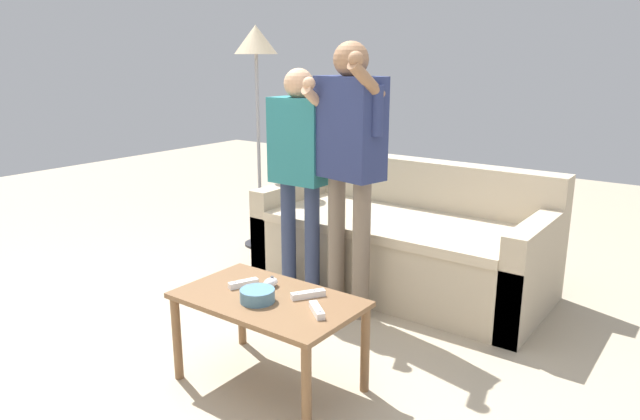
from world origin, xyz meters
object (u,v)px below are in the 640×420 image
object	(u,v)px
snack_bowl	(257,295)
player_center	(350,149)
couch	(403,244)
coffee_table	(268,310)
game_remote_nunchuk	(271,283)
game_remote_wand_spare	(243,284)
game_remote_wand_near	(308,294)
game_remote_wand_far	(317,310)
floor_lamp	(256,57)
player_left	(299,158)

from	to	relation	value
snack_bowl	player_center	bearing A→B (deg)	98.88
couch	coffee_table	world-z (taller)	couch
snack_bowl	couch	bearing A→B (deg)	93.47
game_remote_nunchuk	player_center	world-z (taller)	player_center
game_remote_nunchuk	couch	bearing A→B (deg)	91.32
game_remote_nunchuk	player_center	bearing A→B (deg)	96.30
game_remote_wand_spare	game_remote_wand_near	bearing A→B (deg)	13.61
coffee_table	game_remote_wand_spare	size ratio (longest dim) A/B	5.74
snack_bowl	game_remote_wand_far	world-z (taller)	snack_bowl
game_remote_wand_spare	game_remote_nunchuk	bearing A→B (deg)	31.54
game_remote_nunchuk	game_remote_wand_far	xyz separation A→B (m)	(0.36, -0.10, -0.01)
coffee_table	game_remote_wand_far	size ratio (longest dim) A/B	6.22
snack_bowl	game_remote_nunchuk	distance (m)	0.18
couch	player_center	xyz separation A→B (m)	(-0.06, -0.60, 0.73)
snack_bowl	floor_lamp	size ratio (longest dim) A/B	0.09
snack_bowl	floor_lamp	xyz separation A→B (m)	(-1.49, 1.66, 1.07)
game_remote_nunchuk	game_remote_wand_near	xyz separation A→B (m)	(0.22, 0.01, -0.01)
floor_lamp	snack_bowl	bearing A→B (deg)	-48.10
game_remote_wand_near	game_remote_wand_spare	size ratio (longest dim) A/B	1.04
coffee_table	player_left	size ratio (longest dim) A/B	0.58
floor_lamp	game_remote_wand_near	xyz separation A→B (m)	(1.65, -1.49, -1.08)
game_remote_wand_near	game_remote_wand_far	bearing A→B (deg)	-39.93
player_left	floor_lamp	bearing A→B (deg)	145.03
snack_bowl	game_remote_wand_spare	distance (m)	0.20
player_center	game_remote_wand_spare	bearing A→B (deg)	-91.59
player_center	player_left	xyz separation A→B (m)	(-0.38, 0.01, -0.10)
snack_bowl	player_center	size ratio (longest dim) A/B	0.10
game_remote_nunchuk	player_left	bearing A→B (deg)	119.69
floor_lamp	coffee_table	bearing A→B (deg)	-46.84
floor_lamp	game_remote_nunchuk	bearing A→B (deg)	-46.37
player_left	couch	bearing A→B (deg)	53.17
snack_bowl	game_remote_wand_spare	world-z (taller)	snack_bowl
game_remote_wand_near	couch	bearing A→B (deg)	100.29
snack_bowl	player_left	xyz separation A→B (m)	(-0.54, 1.00, 0.45)
snack_bowl	game_remote_nunchuk	xyz separation A→B (m)	(-0.06, 0.16, -0.01)
player_left	game_remote_wand_far	world-z (taller)	player_left
player_left	game_remote_wand_far	size ratio (longest dim) A/B	10.65
game_remote_wand_spare	snack_bowl	bearing A→B (deg)	-27.48
coffee_table	couch	bearing A→B (deg)	93.87
game_remote_wand_near	player_left	bearing A→B (deg)	130.37
couch	floor_lamp	bearing A→B (deg)	176.77
coffee_table	player_center	bearing A→B (deg)	99.90
couch	game_remote_wand_far	xyz separation A→B (m)	(0.39, -1.52, 0.17)
coffee_table	game_remote_wand_spare	distance (m)	0.20
game_remote_wand_spare	couch	bearing A→B (deg)	86.81
coffee_table	player_left	distance (m)	1.21
game_remote_wand_far	player_center	bearing A→B (deg)	115.96
game_remote_nunchuk	game_remote_wand_near	world-z (taller)	game_remote_nunchuk
game_remote_nunchuk	floor_lamp	xyz separation A→B (m)	(-1.43, 1.50, 1.07)
game_remote_nunchuk	player_left	world-z (taller)	player_left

